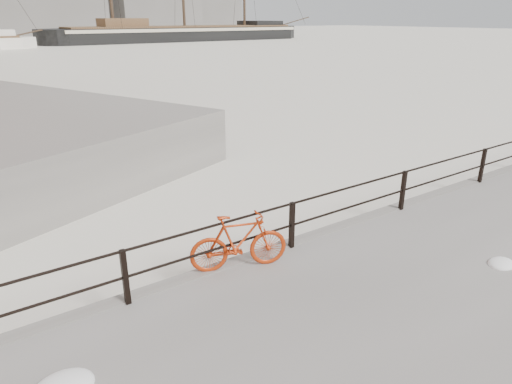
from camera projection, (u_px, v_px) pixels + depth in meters
ground at (394, 220)px, 11.60m from camera, size 400.00×400.00×0.00m
guardrail at (403, 190)px, 11.18m from camera, size 28.00×0.10×1.00m
bicycle at (239, 242)px, 8.50m from camera, size 1.84×0.88×1.12m
barque_black at (185, 41)px, 96.96m from camera, size 66.59×21.82×37.21m
industrial_west at (40, 0)px, 126.31m from camera, size 32.00×18.00×18.00m
industrial_east at (207, 10)px, 165.56m from camera, size 20.00×16.00×14.00m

